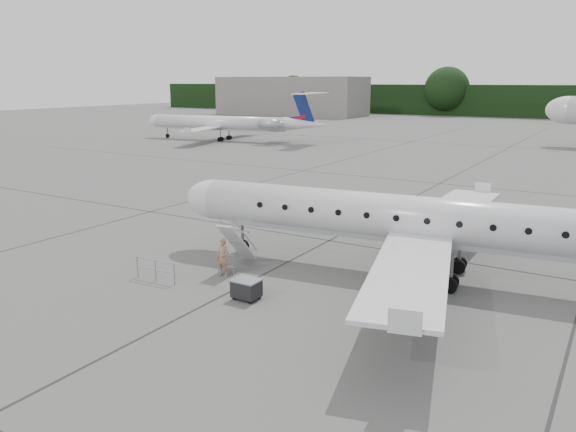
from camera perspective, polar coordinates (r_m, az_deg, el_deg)
The scene contains 8 objects.
ground at distance 24.96m, azimuth 7.70°, elevation -7.63°, with size 320.00×320.00×0.00m, color #595856.
terminal_building at distance 153.47m, azimuth 0.28°, elevation 12.09°, with size 40.00×14.00×10.00m, color slate.
main_regional_jet at distance 26.24m, azimuth 14.80°, elevation 1.78°, with size 29.77×21.43×7.63m, color silver, non-canonical shape.
airstair at distance 27.61m, azimuth -5.17°, elevation -2.85°, with size 0.85×2.48×2.39m, color silver, non-canonical shape.
passenger at distance 26.54m, azimuth -6.62°, elevation -4.21°, with size 0.66×0.44×1.82m, color #947451.
safety_railing at distance 26.57m, azimuth -13.31°, elevation -5.41°, with size 2.20×0.08×1.00m, color gray, non-canonical shape.
baggage_cart at distance 23.84m, azimuth -4.25°, elevation -7.37°, with size 1.08×0.87×0.94m, color black, non-canonical shape.
bg_regional_left at distance 88.20m, azimuth -7.09°, elevation 10.05°, with size 28.35×20.41×7.44m, color silver, non-canonical shape.
Camera 1 is at (9.16, -21.42, 8.98)m, focal length 35.00 mm.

